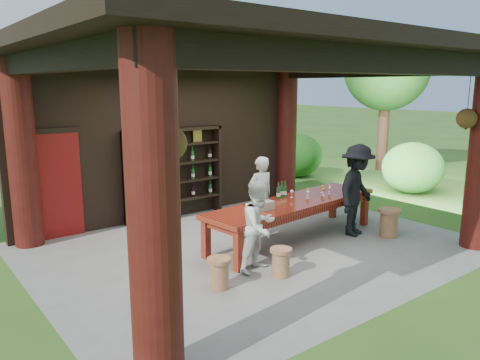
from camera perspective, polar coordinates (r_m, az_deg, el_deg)
ground at (r=8.46m, az=1.66°, el=-8.09°), size 90.00×90.00×0.00m
pavilion at (r=8.33m, az=-0.19°, el=6.64°), size 7.50×6.00×3.60m
wine_shelf at (r=10.07m, az=-7.97°, el=0.78°), size 2.22×0.34×1.95m
tasting_table at (r=8.68m, az=6.61°, el=-3.25°), size 3.90×1.38×0.75m
stool_near_left at (r=7.16m, az=5.00°, el=-9.87°), size 0.33×0.33×0.44m
stool_near_right at (r=9.34m, az=17.69°, el=-4.89°), size 0.41×0.41×0.54m
stool_far_left at (r=6.73m, az=-2.57°, el=-11.20°), size 0.34×0.34×0.45m
host at (r=8.90m, az=2.48°, el=-1.98°), size 0.57×0.39×1.53m
guest_woman at (r=7.21m, az=2.36°, el=-5.66°), size 0.79×0.68×1.42m
guest_man at (r=9.14m, az=14.05°, el=-1.22°), size 1.27×0.95×1.76m
table_bottles at (r=8.85m, az=5.11°, el=-1.15°), size 0.27×0.15×0.31m
table_glasses at (r=9.16m, az=9.28°, el=-1.35°), size 0.98×0.30×0.15m
napkin_basket at (r=8.01m, az=3.23°, el=-3.10°), size 0.28×0.21×0.14m
shrubs at (r=9.48m, az=4.82°, el=-2.49°), size 14.61×9.50×1.36m
trees at (r=11.66m, az=10.03°, el=13.92°), size 21.58×8.67×4.80m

